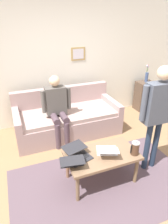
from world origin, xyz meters
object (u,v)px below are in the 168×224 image
Objects in this scene: laptop_center at (107,151)px; person_standing at (158,108)px; flower_vase at (147,75)px; side_shelf at (144,96)px; person_seated at (57,106)px; laptop_left at (78,154)px; couch at (67,119)px; coffee_table at (102,157)px; laptop_right at (72,161)px; french_press at (135,148)px.

person_standing is at bearing 178.88° from laptop_center.
flower_vase is (-2.03, -1.88, 0.38)m from laptop_center.
side_shelf is (-2.03, -1.87, -0.15)m from laptop_center.
person_standing is at bearing 131.53° from person_seated.
laptop_left is 1.23m from person_seated.
side_shelf is (-2.18, -0.37, 0.06)m from couch.
laptop_left reaches higher than coffee_table.
laptop_right is 0.85× the size of flower_vase.
person_seated reaches higher than side_shelf.
person_seated is (-0.04, -1.21, 0.21)m from laptop_left.
laptop_right is at bearing 75.63° from couch.
coffee_table is 2.41× the size of laptop_left.
coffee_table is 2.30× the size of laptop_center.
laptop_center is at bearing 106.61° from person_seated.
french_press is at bearing 106.45° from couch.
laptop_left is at bearing 88.28° from person_seated.
person_seated is at bearing -63.03° from french_press.
person_standing is (-0.91, 1.52, 0.76)m from couch.
laptop_right is at bearing 4.80° from coffee_table.
laptop_right is at bearing 83.29° from person_seated.
side_shelf is at bearing -170.43° from couch.
flower_vase is at bearing -170.33° from couch.
laptop_right is at bearing -8.14° from french_press.
laptop_center is 0.35× the size of person_seated.
side_shelf is at bearing 90.44° from flower_vase.
french_press is 0.14× the size of person_standing.
french_press is at bearing 19.07° from person_standing.
coffee_table is 2.39× the size of flower_vase.
side_shelf is 0.54m from flower_vase.
couch is 2.29m from flower_vase.
laptop_left is (0.28, 1.43, 0.22)m from couch.
french_press is at bearing 50.31° from side_shelf.
couch is 1.76m from french_press.
person_seated is at bearing -76.58° from coffee_table.
person_seated reaches higher than laptop_center.
french_press reaches higher than laptop_center.
coffee_table is 0.80× the size of person_seated.
french_press is 0.31× the size of side_shelf.
couch is at bearing 9.57° from side_shelf.
person_standing reaches higher than laptop_left.
person_standing reaches higher than couch.
laptop_left is 0.25× the size of person_standing.
person_standing reaches higher than french_press.
french_press is (-0.43, 0.17, 0.16)m from coffee_table.
laptop_center is (-0.14, 1.51, 0.22)m from couch.
person_standing is at bearing 56.05° from side_shelf.
side_shelf is (-1.69, -2.03, -0.21)m from french_press.
french_press is at bearing 158.90° from coffee_table.
laptop_right is at bearing 41.02° from laptop_left.
laptop_center reaches higher than laptop_left.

